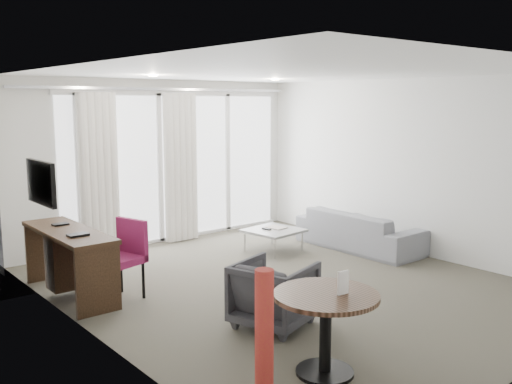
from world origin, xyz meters
TOP-DOWN VIEW (x-y plane):
  - floor at (0.00, 0.00)m, footprint 5.00×6.00m
  - ceiling at (0.00, 0.00)m, footprint 5.00×6.00m
  - wall_left at (-2.50, 0.00)m, footprint 0.00×6.00m
  - wall_right at (2.50, 0.00)m, footprint 0.00×6.00m
  - window_panel at (0.30, 2.98)m, footprint 4.00×0.02m
  - window_frame at (0.30, 2.97)m, footprint 4.10×0.06m
  - curtain_left at (-1.15, 2.82)m, footprint 0.60×0.20m
  - curtain_right at (0.25, 2.82)m, footprint 0.60×0.20m
  - curtain_track at (0.00, 2.82)m, footprint 4.80×0.04m
  - downlight_a at (-0.90, 1.60)m, footprint 0.12×0.12m
  - downlight_b at (1.20, 1.60)m, footprint 0.12×0.12m
  - desk at (-2.22, 1.33)m, footprint 0.52×1.67m
  - tv at (-2.46, 1.45)m, footprint 0.05×0.80m
  - desk_chair at (-1.83, 0.84)m, footprint 0.61×0.59m
  - round_table at (-1.33, -1.93)m, footprint 1.14×1.14m
  - menu_card at (-1.24, -2.03)m, footprint 0.11×0.03m
  - red_lamp at (-2.13, -2.09)m, footprint 0.23×0.23m
  - tub_armchair at (-0.97, -0.87)m, footprint 0.92×0.90m
  - coffee_table at (0.95, 1.34)m, footprint 0.84×0.84m
  - remote at (0.86, 1.40)m, footprint 0.07×0.17m
  - magazine at (1.05, 1.39)m, footprint 0.23×0.27m
  - sofa at (2.08, 0.62)m, footprint 0.79×2.03m
  - terrace_slab at (0.30, 4.50)m, footprint 5.60×3.00m
  - rattan_chair_a at (0.95, 3.91)m, footprint 0.68×0.68m
  - rattan_chair_b at (2.21, 4.74)m, footprint 0.69×0.69m
  - rattan_table at (1.75, 4.38)m, footprint 0.61×0.61m
  - balustrade at (0.30, 5.95)m, footprint 5.50×0.06m

SIDE VIEW (x-z plane):
  - terrace_slab at x=0.30m, z-range -0.12..0.00m
  - floor at x=0.00m, z-range 0.00..0.00m
  - coffee_table at x=0.95m, z-range 0.00..0.34m
  - rattan_table at x=1.75m, z-range 0.00..0.52m
  - sofa at x=2.08m, z-range 0.00..0.59m
  - tub_armchair at x=-0.97m, z-range 0.00..0.67m
  - round_table at x=-1.33m, z-range 0.00..0.70m
  - remote at x=0.86m, z-range 0.35..0.37m
  - magazine at x=1.05m, z-range 0.35..0.37m
  - rattan_chair_a at x=0.95m, z-range 0.00..0.75m
  - desk at x=-2.22m, z-range 0.00..0.78m
  - rattan_chair_b at x=2.21m, z-range 0.00..0.81m
  - desk_chair at x=-1.83m, z-range 0.00..0.92m
  - balustrade at x=0.30m, z-range -0.02..1.02m
  - red_lamp at x=-2.13m, z-range 0.00..1.09m
  - menu_card at x=-1.24m, z-range 0.62..0.82m
  - window_panel at x=0.30m, z-range 0.01..2.39m
  - curtain_left at x=-1.15m, z-range 0.01..2.39m
  - curtain_right at x=0.25m, z-range 0.01..2.39m
  - window_frame at x=0.30m, z-range -0.02..2.42m
  - wall_left at x=-2.50m, z-range 0.00..2.60m
  - wall_right at x=2.50m, z-range 0.00..2.60m
  - tv at x=-2.46m, z-range 1.10..1.60m
  - curtain_track at x=0.00m, z-range 2.43..2.47m
  - downlight_a at x=-0.90m, z-range 2.58..2.60m
  - downlight_b at x=1.20m, z-range 2.58..2.60m
  - ceiling at x=0.00m, z-range 2.60..2.60m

